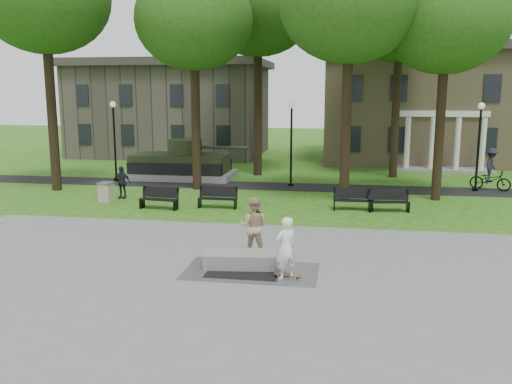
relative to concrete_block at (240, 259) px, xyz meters
The scene contains 26 objects.
ground 2.34m from the concrete_block, 99.64° to the left, with size 120.00×120.00×0.00m, color #205213.
plaza 2.75m from the concrete_block, 98.18° to the right, with size 22.00×16.00×0.02m, color gray.
footpath 14.30m from the concrete_block, 91.56° to the left, with size 44.00×2.60×0.01m, color black.
building_right 30.16m from the concrete_block, 71.24° to the left, with size 17.00×12.00×8.60m.
building_left 31.14m from the concrete_block, 111.58° to the left, with size 15.00×10.00×7.20m, color #4C443D.
tree_1 16.23m from the concrete_block, 110.92° to the left, with size 6.20×6.20×11.63m.
tree_2 14.44m from the concrete_block, 73.92° to the left, with size 6.60×6.60×12.16m.
tree_3 16.33m from the concrete_block, 57.16° to the left, with size 6.00×6.00×11.19m.
tree_4 21.05m from the concrete_block, 97.44° to the left, with size 7.20×7.20×13.50m.
tree_5 21.89m from the concrete_block, 71.99° to the left, with size 6.40×6.40×12.44m.
lamp_left 18.09m from the concrete_block, 125.45° to the left, with size 0.36×0.36×4.73m.
lamp_mid 14.81m from the concrete_block, 89.57° to the left, with size 0.36×0.36×4.73m.
lamp_right 17.93m from the concrete_block, 55.28° to the left, with size 0.36×0.36×4.73m.
tank_monument 17.68m from the concrete_block, 112.79° to the left, with size 7.45×3.40×2.40m.
puddle 0.68m from the concrete_block, 71.60° to the right, with size 2.20×1.20×0.00m, color black.
concrete_block is the anchor object (origin of this frame).
skateboard 1.69m from the concrete_block, 24.74° to the right, with size 0.78×0.20×0.07m, color brown.
skateboarder 1.86m from the concrete_block, 30.21° to the right, with size 0.67×0.44×1.82m, color white.
friend_watching 1.44m from the concrete_block, 79.94° to the left, with size 0.95×0.74×1.95m, color tan.
pedestrian_walker 12.50m from the concrete_block, 129.41° to the left, with size 0.96×0.40×1.64m, color #20222B.
cyclist 18.61m from the concrete_block, 53.90° to the left, with size 2.23×1.56×2.30m.
park_bench_0 9.24m from the concrete_block, 124.62° to the left, with size 1.84×0.75×1.00m.
park_bench_1 8.64m from the concrete_block, 107.79° to the left, with size 1.81×0.55×1.00m.
park_bench_2 9.49m from the concrete_block, 68.11° to the left, with size 1.81×0.56×1.00m.
park_bench_3 10.11m from the concrete_block, 59.65° to the left, with size 1.84×0.76×1.00m.
trash_bin 12.06m from the concrete_block, 133.77° to the left, with size 0.72×0.72×0.96m.
Camera 1 is at (3.44, -17.98, 5.36)m, focal length 38.00 mm.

